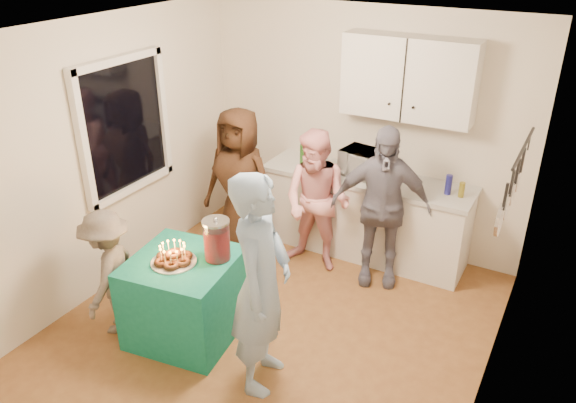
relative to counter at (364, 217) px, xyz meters
The scene contains 19 objects.
floor 1.76m from the counter, 96.71° to the right, with size 4.00×4.00×0.00m, color brown.
ceiling 2.76m from the counter, 96.71° to the right, with size 4.00×4.00×0.00m, color white.
back_wall 0.94m from the counter, 123.69° to the left, with size 3.60×3.60×0.00m, color silver.
left_wall 2.77m from the counter, 139.64° to the right, with size 4.00×4.00×0.00m, color silver.
right_wall 2.49m from the counter, 46.74° to the right, with size 4.00×4.00×0.00m, color silver.
window_night 2.66m from the counter, 144.60° to the right, with size 0.04×1.00×1.20m, color black.
counter is the anchor object (origin of this frame).
countertop 0.46m from the counter, 90.00° to the right, with size 2.24×0.62×0.05m, color beige.
upper_cabinet 1.56m from the counter, 26.57° to the left, with size 1.30×0.30×0.80m, color white.
pot_rack 2.16m from the counter, 33.34° to the right, with size 0.12×1.00×0.60m, color black.
microwave 0.62m from the counter, behind, with size 0.50×0.34×0.28m, color white.
party_table 2.22m from the counter, 111.85° to the right, with size 0.85×0.85×0.76m, color #12775D.
donut_cake 2.33m from the counter, 111.96° to the right, with size 0.38×0.38×0.18m, color #381C0C, non-canonical shape.
punch_jar 2.04m from the counter, 106.96° to the right, with size 0.22×0.22×0.34m, color red.
man_birthday 2.26m from the counter, 88.66° to the right, with size 0.66×0.43×1.80m, color #93B2D6.
woman_back_left 1.40m from the counter, 151.69° to the right, with size 0.80×0.52×1.64m, color #522D17.
woman_back_center 0.69m from the counter, 122.50° to the right, with size 0.73×0.57×1.51m, color pink.
woman_back_right 0.68m from the counter, 53.73° to the right, with size 0.97×0.40×1.65m, color black.
child_near_left 2.72m from the counter, 121.86° to the right, with size 0.75×0.43×1.17m, color #584E46.
Camera 1 is at (2.09, -3.42, 3.28)m, focal length 35.00 mm.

